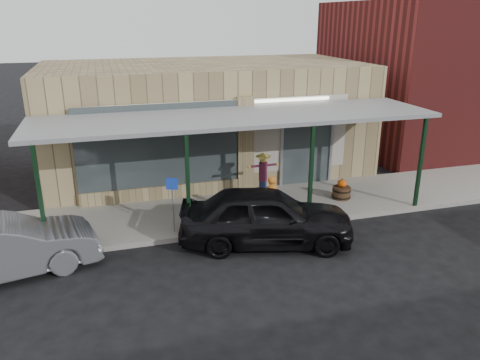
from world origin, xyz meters
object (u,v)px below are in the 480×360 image
object	(u,v)px
handicap_sign	(173,198)
parked_sedan	(266,216)
car_grey	(1,248)
barrel_pumpkin	(342,191)
barrel_scarecrow	(263,186)

from	to	relation	value
handicap_sign	parked_sedan	bearing A→B (deg)	-6.81
parked_sedan	car_grey	distance (m)	6.56
handicap_sign	parked_sedan	size ratio (longest dim) A/B	0.32
barrel_pumpkin	car_grey	distance (m)	10.14
car_grey	barrel_pumpkin	bearing A→B (deg)	-91.93
barrel_pumpkin	car_grey	size ratio (longest dim) A/B	0.16
barrel_scarecrow	handicap_sign	world-z (taller)	barrel_scarecrow
barrel_pumpkin	handicap_sign	bearing A→B (deg)	-170.24
barrel_pumpkin	handicap_sign	distance (m)	5.87
barrel_pumpkin	handicap_sign	size ratio (longest dim) A/B	0.44
handicap_sign	parked_sedan	distance (m)	2.62
handicap_sign	car_grey	world-z (taller)	handicap_sign
barrel_scarecrow	barrel_pumpkin	bearing A→B (deg)	-1.77
barrel_pumpkin	handicap_sign	world-z (taller)	handicap_sign
barrel_pumpkin	handicap_sign	xyz separation A→B (m)	(-5.73, -0.99, 0.78)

